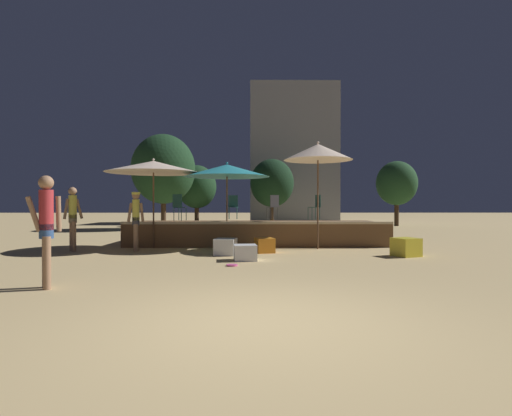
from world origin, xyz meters
The scene contains 22 objects.
ground_plane centered at (0.00, 0.00, 0.00)m, with size 120.00×120.00×0.00m, color tan.
wooden_deck centered at (0.05, 9.50, 0.38)m, with size 8.72×2.98×0.83m.
patio_umbrella_0 centered at (1.92, 7.67, 3.01)m, with size 2.13×2.13×3.35m.
patio_umbrella_1 centered at (-0.93, 8.16, 2.48)m, with size 2.76×2.76×2.76m.
patio_umbrella_2 centered at (-3.25, 7.97, 2.58)m, with size 3.00×3.00×2.85m.
cube_seat_0 centered at (-0.85, 6.25, 0.22)m, with size 0.64×0.64×0.45m.
cube_seat_1 centered at (0.24, 6.75, 0.21)m, with size 0.62×0.62×0.42m.
cube_seat_2 centered at (-0.29, 5.19, 0.19)m, with size 0.60×0.60×0.39m.
cube_seat_3 centered at (4.00, 5.92, 0.24)m, with size 0.77×0.77×0.49m.
person_0 centered at (-5.44, 7.15, 1.07)m, with size 0.48×0.44×1.90m.
person_1 centered at (-3.53, 1.92, 1.05)m, with size 0.50×0.33×1.87m.
person_2 centered at (-3.54, 7.05, 1.00)m, with size 0.49×0.30×1.76m.
bistro_chair_0 centered at (-0.85, 10.47, 1.38)m, with size 0.40×0.40×0.90m.
bistro_chair_1 centered at (-2.64, 8.96, 1.38)m, with size 0.45×0.45×0.90m.
bistro_chair_2 centered at (2.17, 9.57, 1.38)m, with size 0.44×0.43×0.90m.
bistro_chair_3 centered at (0.68, 10.19, 1.38)m, with size 0.46×0.46×0.90m.
frisbee_disc centered at (-0.58, 4.29, 0.02)m, with size 0.26×0.26×0.03m.
background_tree_0 centered at (1.19, 21.52, 2.78)m, with size 2.87×2.87×4.37m.
background_tree_1 centered at (9.12, 20.70, 2.72)m, with size 2.56×2.56×4.15m.
background_tree_2 centered at (-3.69, 20.98, 2.50)m, with size 2.52×2.52×3.90m.
background_tree_3 centered at (-5.10, 17.70, 3.35)m, with size 3.54×3.54×5.31m.
distant_building centered at (3.03, 26.58, 5.21)m, with size 6.58×4.54×10.42m.
Camera 1 is at (-0.12, -4.70, 1.40)m, focal length 28.00 mm.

